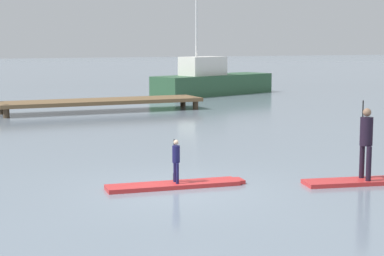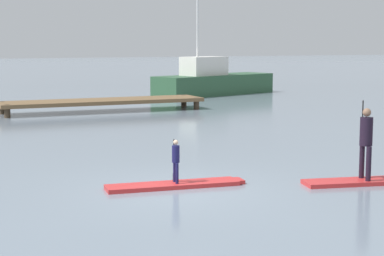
{
  "view_description": "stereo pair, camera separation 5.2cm",
  "coord_description": "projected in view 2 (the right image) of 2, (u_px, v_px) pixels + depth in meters",
  "views": [
    {
      "loc": [
        -5.73,
        -13.62,
        3.41
      ],
      "look_at": [
        1.43,
        2.61,
        1.06
      ],
      "focal_mm": 61.47,
      "sensor_mm": 36.0,
      "label": 1
    },
    {
      "loc": [
        -5.69,
        -13.64,
        3.41
      ],
      "look_at": [
        1.43,
        2.61,
        1.06
      ],
      "focal_mm": 61.47,
      "sensor_mm": 36.0,
      "label": 2
    }
  ],
  "objects": [
    {
      "name": "fishing_boat_white_large",
      "position": [
        213.0,
        82.0,
        41.99
      ],
      "size": [
        8.98,
        5.12,
        7.52
      ],
      "color": "#2D5638",
      "rests_on": "ground"
    },
    {
      "name": "paddleboard_far",
      "position": [
        378.0,
        181.0,
        15.92
      ],
      "size": [
        3.75,
        1.44,
        0.1
      ],
      "color": "red",
      "rests_on": "ground"
    },
    {
      "name": "ground_plane",
      "position": [
        181.0,
        191.0,
        15.09
      ],
      "size": [
        240.0,
        240.0,
        0.0
      ],
      "primitive_type": "plane",
      "color": "gray"
    },
    {
      "name": "paddleboard_near",
      "position": [
        176.0,
        185.0,
        15.48
      ],
      "size": [
        3.37,
        1.0,
        0.1
      ],
      "color": "red",
      "rests_on": "ground"
    },
    {
      "name": "paddler_adult",
      "position": [
        366.0,
        139.0,
        15.72
      ],
      "size": [
        0.36,
        0.53,
        1.9
      ],
      "color": "black",
      "rests_on": "paddleboard_far"
    },
    {
      "name": "floating_dock",
      "position": [
        103.0,
        102.0,
        31.95
      ],
      "size": [
        9.89,
        2.22,
        0.59
      ],
      "color": "brown",
      "rests_on": "ground"
    },
    {
      "name": "paddler_child_solo",
      "position": [
        176.0,
        159.0,
        15.41
      ],
      "size": [
        0.2,
        0.37,
        1.02
      ],
      "color": "#19194C",
      "rests_on": "paddleboard_near"
    }
  ]
}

